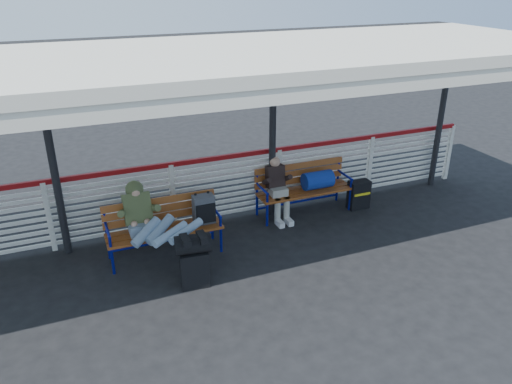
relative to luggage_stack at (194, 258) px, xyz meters
name	(u,v)px	position (x,y,z in m)	size (l,w,h in m)	color
ground	(207,285)	(0.15, -0.07, -0.45)	(60.00, 60.00, 0.00)	black
fence	(173,194)	(0.15, 1.83, 0.21)	(12.08, 0.08, 1.24)	silver
canopy	(179,63)	(0.15, 0.80, 2.59)	(12.60, 3.60, 3.16)	silver
luggage_stack	(194,258)	(0.00, 0.00, 0.00)	(0.53, 0.33, 0.83)	black
bench_left	(176,218)	(0.01, 1.03, 0.15)	(1.80, 0.56, 0.94)	brown
bench_right	(310,182)	(2.66, 1.54, 0.14)	(1.80, 0.56, 0.92)	brown
traveler_man	(158,226)	(-0.35, 0.69, 0.25)	(0.94, 1.64, 0.77)	#7C8FA7
companion_person	(278,188)	(1.99, 1.50, 0.14)	(0.32, 0.66, 1.15)	#A8A599
suitcase_side	(359,195)	(3.59, 1.30, -0.17)	(0.40, 0.24, 0.55)	black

